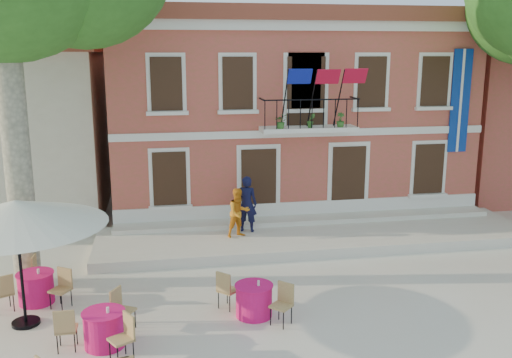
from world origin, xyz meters
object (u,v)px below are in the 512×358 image
object	(u,v)px
pedestrian_orange	(239,213)
cafe_table_0	(104,327)
pedestrian_navy	(247,204)
cafe_table_4	(254,299)
cafe_table_3	(36,286)
patio_umbrella	(15,213)

from	to	relation	value
pedestrian_orange	cafe_table_0	distance (m)	6.85
pedestrian_navy	cafe_table_0	world-z (taller)	pedestrian_navy
pedestrian_navy	cafe_table_4	distance (m)	5.53
pedestrian_orange	cafe_table_3	world-z (taller)	pedestrian_orange
pedestrian_navy	cafe_table_0	xyz separation A→B (m)	(-4.00, -6.25, -0.79)
pedestrian_orange	cafe_table_4	bearing A→B (deg)	-114.79
cafe_table_0	cafe_table_4	world-z (taller)	same
patio_umbrella	cafe_table_4	world-z (taller)	patio_umbrella
pedestrian_navy	cafe_table_3	distance (m)	7.00
patio_umbrella	pedestrian_orange	bearing A→B (deg)	38.84
patio_umbrella	cafe_table_3	world-z (taller)	patio_umbrella
pedestrian_navy	cafe_table_3	bearing A→B (deg)	52.61
pedestrian_navy	cafe_table_3	xyz separation A→B (m)	(-5.82, -3.80, -0.79)
cafe_table_3	cafe_table_4	size ratio (longest dim) A/B	1.13
patio_umbrella	pedestrian_navy	distance (m)	7.78
cafe_table_0	cafe_table_3	bearing A→B (deg)	126.54
patio_umbrella	cafe_table_0	xyz separation A→B (m)	(1.84, -1.30, -2.18)
patio_umbrella	pedestrian_orange	size ratio (longest dim) A/B	2.49
pedestrian_orange	patio_umbrella	bearing A→B (deg)	-161.70
cafe_table_3	cafe_table_4	distance (m)	5.37
pedestrian_navy	cafe_table_0	distance (m)	7.47
patio_umbrella	cafe_table_0	world-z (taller)	patio_umbrella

